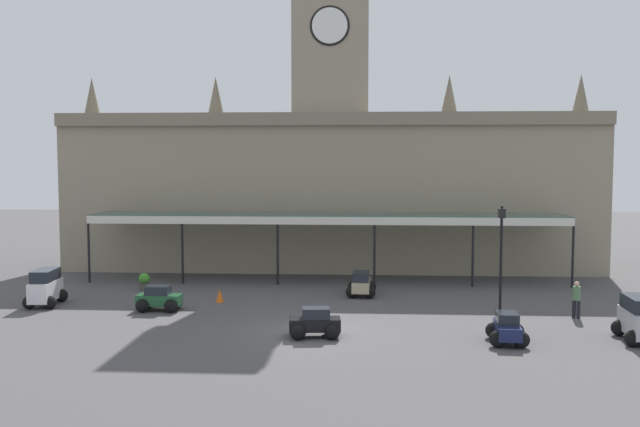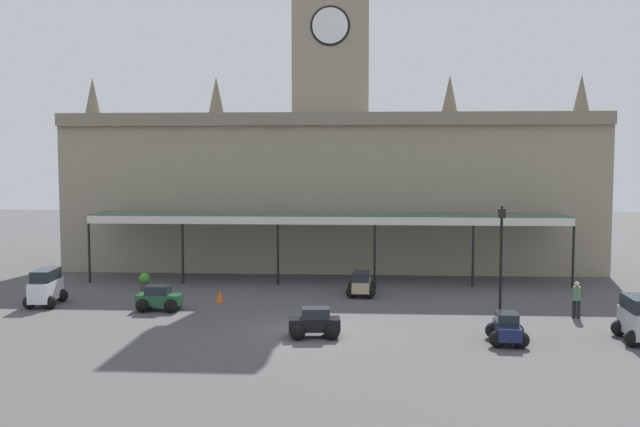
% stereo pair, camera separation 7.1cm
% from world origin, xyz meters
% --- Properties ---
extents(ground_plane, '(140.00, 140.00, 0.00)m').
position_xyz_m(ground_plane, '(0.00, 0.00, 0.00)').
color(ground_plane, '#4B4849').
extents(station_building, '(34.18, 7.03, 19.70)m').
position_xyz_m(station_building, '(0.00, 18.14, 5.96)').
color(station_building, gray).
rests_on(station_building, ground).
extents(entrance_canopy, '(27.66, 3.26, 3.97)m').
position_xyz_m(entrance_canopy, '(0.00, 12.40, 3.81)').
color(entrance_canopy, '#38564C').
rests_on(entrance_canopy, ground).
extents(car_green_sedan, '(2.05, 1.52, 1.19)m').
position_xyz_m(car_green_sedan, '(-7.51, 3.89, 0.50)').
color(car_green_sedan, '#1E512D').
rests_on(car_green_sedan, ground).
extents(car_silver_van, '(1.68, 2.45, 1.77)m').
position_xyz_m(car_silver_van, '(12.86, -0.53, 0.81)').
color(car_silver_van, '#B2B5BA').
rests_on(car_silver_van, ground).
extents(car_beige_estate, '(1.61, 2.29, 1.27)m').
position_xyz_m(car_beige_estate, '(2.02, 8.16, 0.56)').
color(car_beige_estate, tan).
rests_on(car_beige_estate, ground).
extents(car_black_sedan, '(2.13, 1.65, 1.19)m').
position_xyz_m(car_black_sedan, '(0.16, -0.60, 0.50)').
color(car_black_sedan, black).
rests_on(car_black_sedan, ground).
extents(car_white_van, '(1.74, 2.48, 1.77)m').
position_xyz_m(car_white_van, '(-13.39, 4.74, 0.81)').
color(car_white_van, silver).
rests_on(car_white_van, ground).
extents(car_navy_sedan, '(1.61, 2.11, 1.19)m').
position_xyz_m(car_navy_sedan, '(7.67, -1.08, 0.50)').
color(car_navy_sedan, '#19214C').
rests_on(car_navy_sedan, ground).
extents(pedestrian_beside_cars, '(0.34, 0.34, 1.67)m').
position_xyz_m(pedestrian_beside_cars, '(11.66, 3.43, 0.91)').
color(pedestrian_beside_cars, black).
rests_on(pedestrian_beside_cars, ground).
extents(victorian_lamppost, '(0.30, 0.30, 5.00)m').
position_xyz_m(victorian_lamppost, '(8.48, 4.42, 3.10)').
color(victorian_lamppost, black).
rests_on(victorian_lamppost, ground).
extents(traffic_cone, '(0.40, 0.40, 0.65)m').
position_xyz_m(traffic_cone, '(-5.06, 6.04, 0.33)').
color(traffic_cone, orange).
rests_on(traffic_cone, ground).
extents(planter_by_canopy, '(0.60, 0.60, 0.96)m').
position_xyz_m(planter_by_canopy, '(-9.80, 8.88, 0.49)').
color(planter_by_canopy, '#47423D').
rests_on(planter_by_canopy, ground).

